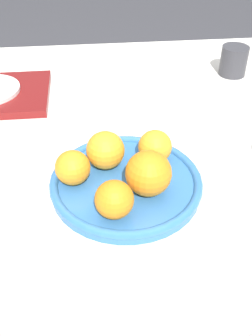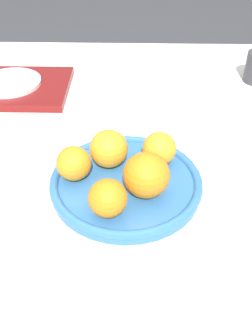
{
  "view_description": "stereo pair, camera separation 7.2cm",
  "coord_description": "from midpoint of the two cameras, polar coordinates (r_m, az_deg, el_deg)",
  "views": [
    {
      "loc": [
        0.01,
        -0.81,
        1.23
      ],
      "look_at": [
        0.07,
        -0.25,
        0.78
      ],
      "focal_mm": 42.0,
      "sensor_mm": 36.0,
      "label": 1
    },
    {
      "loc": [
        0.08,
        -0.81,
        1.23
      ],
      "look_at": [
        0.07,
        -0.25,
        0.78
      ],
      "focal_mm": 42.0,
      "sensor_mm": 36.0,
      "label": 2
    }
  ],
  "objects": [
    {
      "name": "table",
      "position": [
        1.19,
        -1.15,
        -8.1
      ],
      "size": [
        1.4,
        0.98,
        0.73
      ],
      "color": "silver",
      "rests_on": "ground_plane"
    },
    {
      "name": "orange_1",
      "position": [
        0.69,
        5.95,
        -1.16
      ],
      "size": [
        0.08,
        0.08,
        0.08
      ],
      "color": "orange",
      "rests_on": "fruit_platter"
    },
    {
      "name": "orange_2",
      "position": [
        0.66,
        0.47,
        -4.55
      ],
      "size": [
        0.07,
        0.07,
        0.07
      ],
      "color": "orange",
      "rests_on": "fruit_platter"
    },
    {
      "name": "side_plate",
      "position": [
        1.11,
        -14.72,
        11.87
      ],
      "size": [
        0.17,
        0.17,
        0.01
      ],
      "color": "silver",
      "rests_on": "serving_tray"
    },
    {
      "name": "serving_tray",
      "position": [
        1.11,
        -14.6,
        11.19
      ],
      "size": [
        0.31,
        0.23,
        0.02
      ],
      "color": "maroon",
      "rests_on": "table"
    },
    {
      "name": "orange_0",
      "position": [
        0.76,
        0.2,
        2.7
      ],
      "size": [
        0.07,
        0.07,
        0.07
      ],
      "color": "orange",
      "rests_on": "fruit_platter"
    },
    {
      "name": "orange_4",
      "position": [
        0.77,
        7.52,
        2.65
      ],
      "size": [
        0.07,
        0.07,
        0.07
      ],
      "color": "orange",
      "rests_on": "fruit_platter"
    },
    {
      "name": "fruit_platter",
      "position": [
        0.75,
        2.77,
        -2.26
      ],
      "size": [
        0.29,
        0.29,
        0.03
      ],
      "color": "#336BAD",
      "rests_on": "table"
    },
    {
      "name": "orange_3",
      "position": [
        0.73,
        -4.81,
        0.55
      ],
      "size": [
        0.07,
        0.07,
        0.07
      ],
      "color": "orange",
      "rests_on": "fruit_platter"
    },
    {
      "name": "ground_plane",
      "position": [
        1.47,
        -0.96,
        -17.79
      ],
      "size": [
        12.0,
        12.0,
        0.0
      ],
      "primitive_type": "plane",
      "color": "#38383D"
    }
  ]
}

